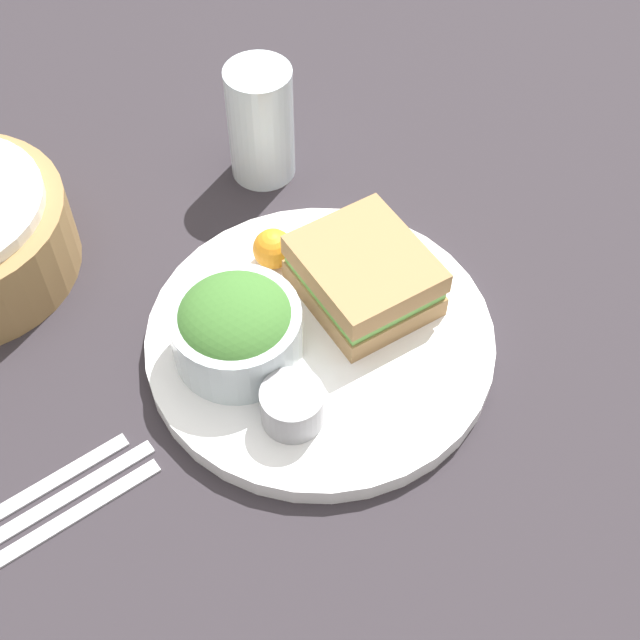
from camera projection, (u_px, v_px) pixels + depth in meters
ground_plane at (320, 346)px, 0.79m from camera, size 4.00×4.00×0.00m
plate at (320, 340)px, 0.78m from camera, size 0.31×0.31×0.02m
sandwich at (361, 274)px, 0.78m from camera, size 0.13×0.14×0.05m
salad_bowl at (236, 328)px, 0.74m from camera, size 0.11×0.11×0.07m
dressing_cup at (292, 406)px, 0.71m from camera, size 0.05×0.05×0.04m
orange_wedge at (273, 249)px, 0.81m from camera, size 0.04×0.04×0.04m
drink_glass at (261, 123)px, 0.88m from camera, size 0.07×0.07×0.12m
fork at (54, 526)px, 0.69m from camera, size 0.18×0.05×0.01m
knife at (44, 509)px, 0.69m from camera, size 0.19×0.05×0.01m
spoon at (34, 492)px, 0.70m from camera, size 0.16×0.05×0.01m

